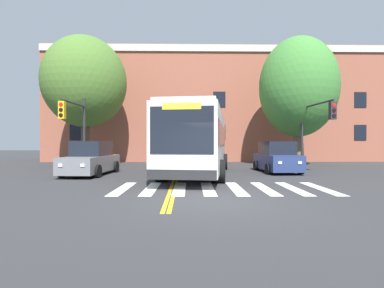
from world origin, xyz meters
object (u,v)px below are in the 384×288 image
(car_grey_near_lane, at_px, (91,160))
(traffic_light_far_corner, at_px, (75,121))
(car_navy_far_lane, at_px, (277,158))
(city_bus, at_px, (199,140))
(street_tree_curbside_small, at_px, (85,82))
(traffic_light_near_corner, at_px, (315,121))
(street_tree_curbside_large, at_px, (298,87))

(car_grey_near_lane, height_order, traffic_light_far_corner, traffic_light_far_corner)
(car_navy_far_lane, bearing_deg, city_bus, -170.51)
(street_tree_curbside_small, bearing_deg, traffic_light_near_corner, -14.92)
(car_navy_far_lane, distance_m, traffic_light_far_corner, 12.55)
(city_bus, relative_size, car_navy_far_lane, 2.99)
(car_navy_far_lane, distance_m, traffic_light_near_corner, 3.80)
(traffic_light_near_corner, bearing_deg, traffic_light_far_corner, 179.87)
(traffic_light_near_corner, height_order, street_tree_curbside_small, street_tree_curbside_small)
(car_grey_near_lane, bearing_deg, street_tree_curbside_large, 24.07)
(car_grey_near_lane, relative_size, traffic_light_near_corner, 1.02)
(street_tree_curbside_large, bearing_deg, street_tree_curbside_small, 177.98)
(car_grey_near_lane, relative_size, street_tree_curbside_large, 0.48)
(street_tree_curbside_small, bearing_deg, car_grey_near_lane, -68.92)
(car_navy_far_lane, bearing_deg, street_tree_curbside_small, 157.37)
(city_bus, height_order, traffic_light_near_corner, traffic_light_near_corner)
(street_tree_curbside_large, height_order, street_tree_curbside_small, street_tree_curbside_small)
(street_tree_curbside_large, bearing_deg, car_grey_near_lane, -155.93)
(car_grey_near_lane, distance_m, car_navy_far_lane, 10.56)
(traffic_light_far_corner, bearing_deg, city_bus, -14.77)
(traffic_light_far_corner, bearing_deg, street_tree_curbside_large, 13.25)
(car_navy_far_lane, xyz_separation_m, street_tree_curbside_large, (3.08, 4.87, 5.09))
(car_grey_near_lane, bearing_deg, city_bus, 4.10)
(street_tree_curbside_large, bearing_deg, traffic_light_far_corner, -166.75)
(city_bus, height_order, traffic_light_far_corner, traffic_light_far_corner)
(car_navy_far_lane, distance_m, street_tree_curbside_small, 15.18)
(traffic_light_near_corner, bearing_deg, city_bus, -164.91)
(traffic_light_near_corner, xyz_separation_m, traffic_light_far_corner, (-15.06, 0.03, 0.01))
(traffic_light_far_corner, distance_m, street_tree_curbside_small, 5.35)
(city_bus, xyz_separation_m, traffic_light_far_corner, (-7.68, 2.02, 1.23))
(car_navy_far_lane, height_order, street_tree_curbside_large, street_tree_curbside_large)
(car_navy_far_lane, relative_size, street_tree_curbside_small, 0.42)
(traffic_light_far_corner, bearing_deg, car_navy_far_lane, -5.83)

